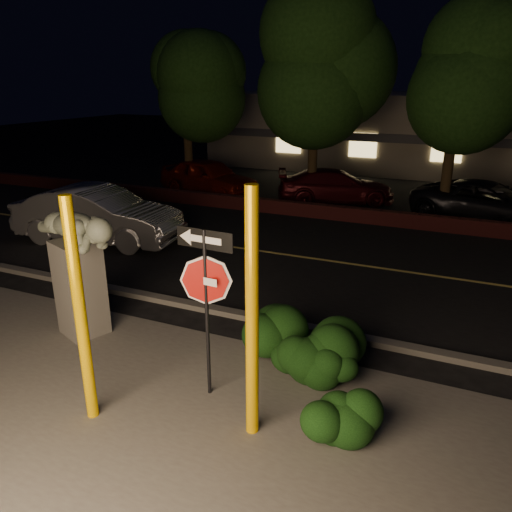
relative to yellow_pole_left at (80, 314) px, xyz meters
The scene contains 22 objects.
ground 11.12m from the yellow_pole_left, 83.10° to the left, with size 90.00×90.00×0.00m, color black.
patio 2.13m from the yellow_pole_left, ahead, with size 14.00×6.00×0.02m, color #4C4944.
road 8.20m from the yellow_pole_left, 80.53° to the left, with size 80.00×8.00×0.01m, color black.
lane_marking 8.20m from the yellow_pole_left, 80.53° to the left, with size 80.00×0.12×0.01m, color gold.
curb 4.35m from the yellow_pole_left, 70.92° to the left, with size 80.00×0.25×0.12m, color #4C4944.
brick_wall 12.37m from the yellow_pole_left, 83.83° to the left, with size 40.00×0.35×0.50m, color #4D1819.
parking_lot 18.04m from the yellow_pole_left, 85.78° to the left, with size 40.00×12.00×0.01m, color black.
building 25.94m from the yellow_pole_left, 87.08° to the left, with size 22.00×10.20×4.00m.
tree_far_a 15.87m from the yellow_pole_left, 115.64° to the left, with size 4.60×4.60×7.43m.
tree_far_b 14.83m from the yellow_pole_left, 94.77° to the left, with size 5.20×5.20×8.41m.
tree_far_c 14.79m from the yellow_pole_left, 74.44° to the left, with size 4.80×4.80×7.84m.
yellow_pole_left is the anchor object (origin of this frame).
yellow_pole_right 2.40m from the yellow_pole_left, 15.55° to the left, with size 0.18×0.18×3.55m, color #F7B502.
signpost 1.79m from the yellow_pole_left, 42.19° to the left, with size 0.92×0.10×2.73m.
sculpture 2.72m from the yellow_pole_left, 133.58° to the left, with size 2.34×1.40×2.55m.
hedge_center 3.65m from the yellow_pole_left, 49.26° to the left, with size 2.15×1.01×1.12m, color black.
hedge_right 3.66m from the yellow_pole_left, 39.93° to the left, with size 1.62×0.87×1.06m, color black.
hedge_far_right 3.92m from the yellow_pole_left, 14.79° to the left, with size 1.27×0.79×0.88m, color black.
silver_sedan 8.82m from the yellow_pole_left, 129.52° to the left, with size 1.79×5.13×1.69m, color #B6B6BB.
parked_car_red 15.09m from the yellow_pole_left, 112.40° to the left, with size 1.85×4.60×1.57m, color maroon.
parked_car_darkred 14.80m from the yellow_pole_left, 91.42° to the left, with size 1.88×4.64×1.35m, color #3F0B10.
parked_car_dark 15.04m from the yellow_pole_left, 69.61° to the left, with size 2.32×5.04×1.40m, color black.
Camera 1 is at (3.40, -5.61, 4.73)m, focal length 35.00 mm.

